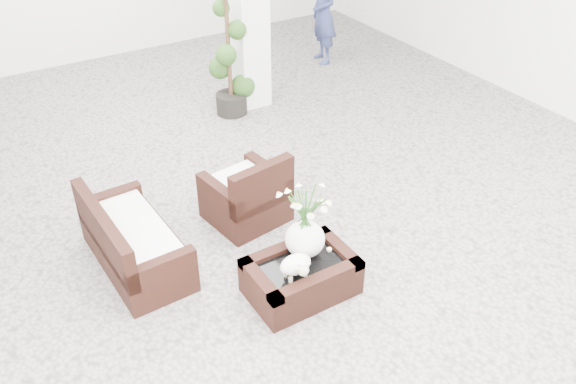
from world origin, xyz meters
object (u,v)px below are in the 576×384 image
coffee_table (301,278)px  armchair (245,187)px  loveseat (134,234)px  topiary (229,52)px

coffee_table → armchair: size_ratio=1.21×
coffee_table → armchair: armchair is taller
coffee_table → loveseat: (-1.07, 1.09, 0.18)m
topiary → coffee_table: bearing=-107.5°
loveseat → topiary: (2.12, 2.27, 0.51)m
coffee_table → loveseat: size_ratio=0.70×
topiary → loveseat: bearing=-133.1°
armchair → loveseat: (-1.17, -0.11, -0.03)m
coffee_table → armchair: (0.11, 1.19, 0.22)m
coffee_table → loveseat: loveseat is taller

